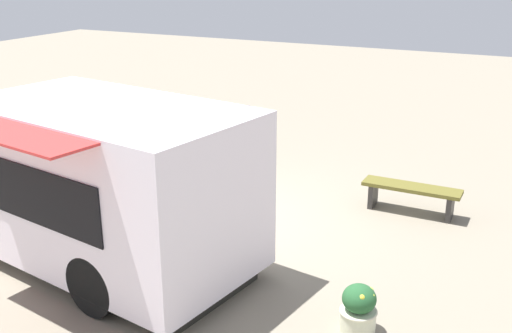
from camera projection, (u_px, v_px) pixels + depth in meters
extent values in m
plane|color=gray|center=(196.00, 219.00, 9.70)|extent=(40.00, 40.00, 0.00)
cube|color=white|center=(110.00, 182.00, 7.84)|extent=(4.07, 2.66, 2.03)
cube|color=black|center=(40.00, 198.00, 7.00)|extent=(2.06, 0.37, 0.71)
cube|color=red|center=(8.00, 133.00, 6.50)|extent=(2.34, 0.97, 0.03)
cube|color=#262521|center=(77.00, 244.00, 8.65)|extent=(5.34, 2.48, 0.21)
cylinder|color=black|center=(55.00, 183.00, 10.19)|extent=(0.78, 0.34, 0.75)
cylinder|color=black|center=(198.00, 230.00, 8.46)|extent=(0.78, 0.34, 0.75)
cylinder|color=black|center=(94.00, 285.00, 7.04)|extent=(0.78, 0.34, 0.75)
ellipsoid|color=navy|center=(248.00, 140.00, 13.67)|extent=(0.48, 0.55, 0.12)
cube|color=navy|center=(240.00, 142.00, 13.53)|extent=(0.14, 0.37, 0.11)
cube|color=navy|center=(248.00, 143.00, 13.45)|extent=(0.14, 0.37, 0.11)
cube|color=silver|center=(248.00, 127.00, 13.56)|extent=(0.25, 0.39, 0.51)
sphere|color=beige|center=(248.00, 111.00, 13.45)|extent=(0.21, 0.21, 0.21)
sphere|color=black|center=(248.00, 110.00, 13.44)|extent=(0.22, 0.22, 0.22)
cube|color=silver|center=(241.00, 125.00, 13.46)|extent=(0.11, 0.35, 0.27)
cube|color=silver|center=(250.00, 126.00, 13.38)|extent=(0.11, 0.35, 0.27)
cylinder|color=tan|center=(242.00, 130.00, 13.29)|extent=(0.13, 0.34, 0.08)
cube|color=#59AA4C|center=(242.00, 130.00, 13.29)|extent=(0.08, 0.28, 0.02)
cylinder|color=#4A595C|center=(237.00, 159.00, 12.20)|extent=(0.51, 0.51, 0.24)
torus|color=#47585A|center=(237.00, 154.00, 12.16)|extent=(0.54, 0.54, 0.04)
ellipsoid|color=#255433|center=(237.00, 144.00, 12.09)|extent=(0.53, 0.53, 0.45)
sphere|color=white|center=(230.00, 144.00, 11.91)|extent=(0.09, 0.09, 0.09)
sphere|color=white|center=(228.00, 141.00, 11.98)|extent=(0.09, 0.09, 0.09)
sphere|color=white|center=(242.00, 143.00, 11.89)|extent=(0.07, 0.07, 0.07)
sphere|color=white|center=(233.00, 145.00, 11.88)|extent=(0.06, 0.06, 0.06)
cylinder|color=beige|center=(358.00, 320.00, 6.79)|extent=(0.40, 0.40, 0.26)
torus|color=beige|center=(358.00, 311.00, 6.75)|extent=(0.43, 0.43, 0.04)
ellipsoid|color=#26592F|center=(359.00, 299.00, 6.70)|extent=(0.38, 0.38, 0.32)
sphere|color=#E5ED42|center=(372.00, 296.00, 6.62)|extent=(0.06, 0.06, 0.06)
sphere|color=#E8E048|center=(364.00, 288.00, 6.80)|extent=(0.06, 0.06, 0.06)
sphere|color=yellow|center=(362.00, 297.00, 6.55)|extent=(0.07, 0.07, 0.07)
sphere|color=#E0EF4E|center=(370.00, 290.00, 6.71)|extent=(0.07, 0.07, 0.07)
sphere|color=#EBE543|center=(370.00, 290.00, 6.75)|extent=(0.06, 0.06, 0.06)
cube|color=brown|center=(412.00, 188.00, 9.82)|extent=(1.57, 0.42, 0.06)
cube|color=#302E2C|center=(450.00, 208.00, 9.63)|extent=(0.08, 0.34, 0.41)
cube|color=#302E2C|center=(373.00, 195.00, 10.16)|extent=(0.08, 0.34, 0.41)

